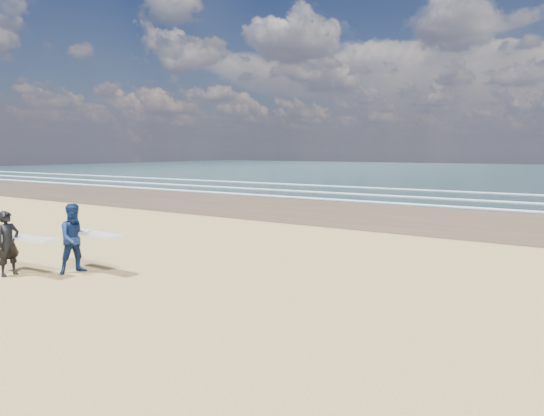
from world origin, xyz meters
The scene contains 2 objects.
surfer_near centered at (-1.00, 0.11, 0.89)m, with size 2.23×1.03×1.75m.
surfer_far centered at (0.22, 1.26, 0.96)m, with size 2.21×1.19×1.91m.
Camera 1 is at (11.83, -6.83, 3.36)m, focal length 32.00 mm.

